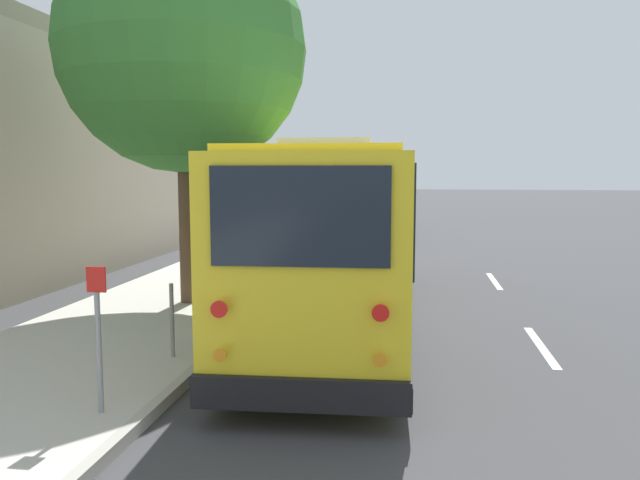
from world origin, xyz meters
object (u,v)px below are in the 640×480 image
Objects in this scene: shuttle_bus at (338,226)px; sign_post_near at (99,338)px; parked_sedan_gray at (363,226)px; street_tree at (185,33)px; parked_sedan_black at (377,215)px; sign_post_far at (172,320)px; fire_hydrant at (306,242)px.

shuttle_bus is 6.85× the size of sign_post_near.
street_tree reaches higher than parked_sedan_gray.
parked_sedan_black is 0.54× the size of street_tree.
parked_sedan_gray is at bearing 176.19° from parked_sedan_black.
street_tree is at bearing 169.72° from parked_sedan_black.
street_tree is at bearing 10.80° from sign_post_near.
street_tree is at bearing 16.48° from sign_post_far.
parked_sedan_black is at bearing -4.14° from sign_post_far.
sign_post_near is at bearing 179.77° from fire_hydrant.
parked_sedan_black is 11.67m from fire_hydrant.
sign_post_near is at bearing -169.20° from street_tree.
parked_sedan_black is at bearing -7.76° from fire_hydrant.
shuttle_bus is 7.82m from fire_hydrant.
sign_post_far is at bearing 173.94° from parked_sedan_black.
parked_sedan_black is 22.53m from sign_post_far.
shuttle_bus is 1.37× the size of street_tree.
parked_sedan_black is 5.42× the size of fire_hydrant.
shuttle_bus is 13.84× the size of fire_hydrant.
shuttle_bus is at bearing -19.70° from sign_post_near.
sign_post_near reaches higher than fire_hydrant.
shuttle_bus is at bearing -96.58° from street_tree.
street_tree reaches higher than sign_post_near.
fire_hydrant is at bearing -0.23° from sign_post_near.
sign_post_far is (2.09, 0.00, -0.31)m from sign_post_near.
shuttle_bus is at bearing 179.13° from parked_sedan_black.
street_tree reaches higher than fire_hydrant.
parked_sedan_black is at bearing -4.43° from parked_sedan_gray.
shuttle_bus reaches higher than sign_post_near.
street_tree is 5.00× the size of sign_post_near.
parked_sedan_gray is 13.67m from street_tree.
sign_post_near reaches higher than sign_post_far.
shuttle_bus is 19.08m from parked_sedan_black.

